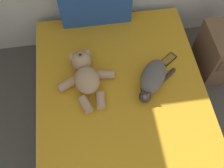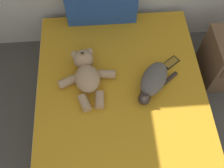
{
  "view_description": "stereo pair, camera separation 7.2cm",
  "coord_description": "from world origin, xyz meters",
  "px_view_note": "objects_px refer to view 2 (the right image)",
  "views": [
    {
      "loc": [
        1.21,
        2.07,
        2.36
      ],
      "look_at": [
        1.35,
        3.1,
        0.53
      ],
      "focal_mm": 41.99,
      "sensor_mm": 36.0,
      "label": 1
    },
    {
      "loc": [
        1.28,
        2.06,
        2.36
      ],
      "look_at": [
        1.35,
        3.1,
        0.53
      ],
      "focal_mm": 41.99,
      "sensor_mm": 36.0,
      "label": 2
    }
  ],
  "objects_px": {
    "bed": "(122,115)",
    "cat": "(153,81)",
    "teddy_bear": "(86,74)",
    "cell_phone": "(171,63)"
  },
  "relations": [
    {
      "from": "cat",
      "to": "teddy_bear",
      "type": "xyz_separation_m",
      "value": [
        -0.54,
        0.11,
        0.01
      ]
    },
    {
      "from": "bed",
      "to": "cat",
      "type": "distance_m",
      "value": 0.43
    },
    {
      "from": "bed",
      "to": "cell_phone",
      "type": "height_order",
      "value": "cell_phone"
    },
    {
      "from": "bed",
      "to": "cat",
      "type": "height_order",
      "value": "cat"
    },
    {
      "from": "bed",
      "to": "teddy_bear",
      "type": "height_order",
      "value": "teddy_bear"
    },
    {
      "from": "bed",
      "to": "teddy_bear",
      "type": "relative_size",
      "value": 3.57
    },
    {
      "from": "bed",
      "to": "cell_phone",
      "type": "xyz_separation_m",
      "value": [
        0.46,
        0.36,
        0.24
      ]
    },
    {
      "from": "bed",
      "to": "cat",
      "type": "bearing_deg",
      "value": 29.75
    },
    {
      "from": "bed",
      "to": "cat",
      "type": "relative_size",
      "value": 4.95
    },
    {
      "from": "bed",
      "to": "teddy_bear",
      "type": "distance_m",
      "value": 0.49
    }
  ]
}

